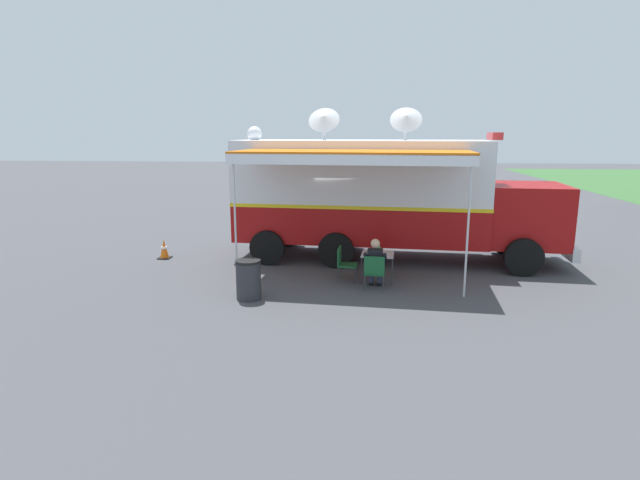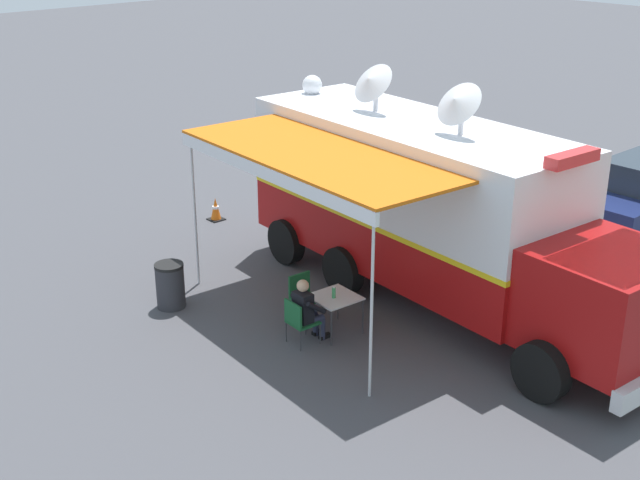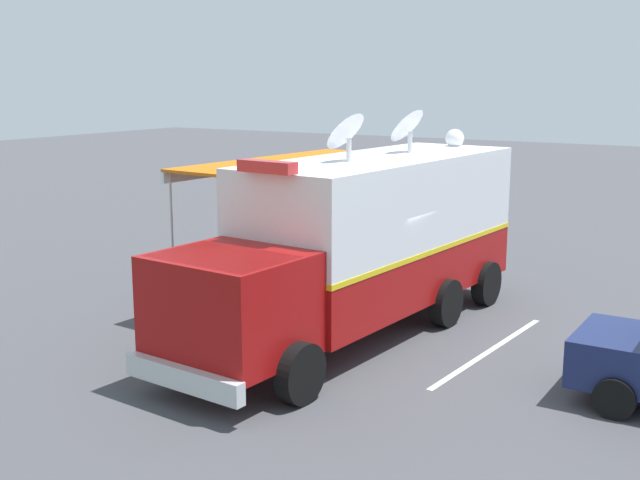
# 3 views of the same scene
# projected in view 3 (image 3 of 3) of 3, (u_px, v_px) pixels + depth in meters

# --- Properties ---
(ground_plane) EXTENTS (100.00, 100.00, 0.00)m
(ground_plane) POSITION_uv_depth(u_px,v_px,m) (381.00, 322.00, 16.95)
(ground_plane) COLOR #47474C
(lot_stripe) EXTENTS (0.50, 4.79, 0.01)m
(lot_stripe) POSITION_uv_depth(u_px,v_px,m) (490.00, 351.00, 15.12)
(lot_stripe) COLOR silver
(lot_stripe) RESTS_ON ground
(command_truck) EXTENTS (5.30, 9.65, 4.53)m
(command_truck) POSITION_uv_depth(u_px,v_px,m) (361.00, 237.00, 15.99)
(command_truck) COLOR #9E0F0F
(command_truck) RESTS_ON ground
(folding_table) EXTENTS (0.86, 0.86, 0.73)m
(folding_table) POSITION_uv_depth(u_px,v_px,m) (271.00, 281.00, 17.68)
(folding_table) COLOR silver
(folding_table) RESTS_ON ground
(water_bottle) EXTENTS (0.07, 0.07, 0.22)m
(water_bottle) POSITION_uv_depth(u_px,v_px,m) (269.00, 273.00, 17.65)
(water_bottle) COLOR #3F9959
(water_bottle) RESTS_ON folding_table
(folding_chair_at_table) EXTENTS (0.52, 0.52, 0.87)m
(folding_chair_at_table) POSITION_uv_depth(u_px,v_px,m) (245.00, 282.00, 18.19)
(folding_chair_at_table) COLOR #19562D
(folding_chair_at_table) RESTS_ON ground
(folding_chair_beside_table) EXTENTS (0.52, 0.52, 0.87)m
(folding_chair_beside_table) POSITION_uv_depth(u_px,v_px,m) (291.00, 279.00, 18.44)
(folding_chair_beside_table) COLOR #19562D
(folding_chair_beside_table) RESTS_ON ground
(seated_responder) EXTENTS (0.68, 0.58, 1.25)m
(seated_responder) POSITION_uv_depth(u_px,v_px,m) (251.00, 277.00, 18.06)
(seated_responder) COLOR black
(seated_responder) RESTS_ON ground
(trash_bin) EXTENTS (0.57, 0.57, 0.91)m
(trash_bin) POSITION_uv_depth(u_px,v_px,m) (283.00, 257.00, 21.03)
(trash_bin) COLOR #2D2D33
(trash_bin) RESTS_ON ground
(traffic_cone) EXTENTS (0.36, 0.36, 0.58)m
(traffic_cone) POSITION_uv_depth(u_px,v_px,m) (457.00, 255.00, 22.11)
(traffic_cone) COLOR black
(traffic_cone) RESTS_ON ground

